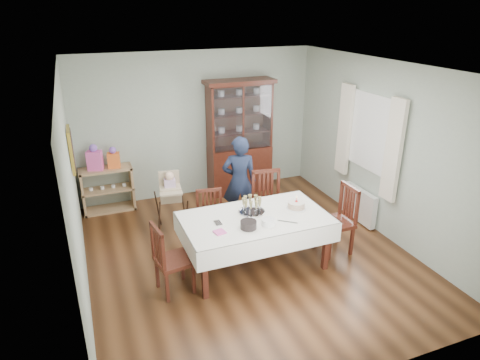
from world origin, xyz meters
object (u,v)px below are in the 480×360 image
sideboard (108,189)px  champagne_tray (252,208)px  gift_bag_pink (95,159)px  china_cabinet (240,136)px  chair_far_left (212,232)px  chair_end_left (173,271)px  high_chair (171,207)px  gift_bag_orange (114,158)px  chair_end_right (335,233)px  woman (239,182)px  dining_table (255,241)px  birthday_cake (296,205)px  chair_far_right (268,218)px

sideboard → champagne_tray: 3.02m
sideboard → gift_bag_pink: 0.62m
china_cabinet → champagne_tray: china_cabinet is taller
chair_far_left → gift_bag_pink: bearing=135.9°
chair_end_left → high_chair: (0.36, 1.64, 0.11)m
champagne_tray → gift_bag_orange: gift_bag_orange is taller
chair_end_right → gift_bag_orange: 3.93m
chair_end_left → champagne_tray: champagne_tray is taller
sideboard → woman: woman is taller
champagne_tray → gift_bag_orange: 2.89m
dining_table → china_cabinet: china_cabinet is taller
high_chair → gift_bag_pink: gift_bag_pink is taller
high_chair → birthday_cake: size_ratio=3.60×
woman → birthday_cake: size_ratio=5.51×
sideboard → high_chair: bearing=-51.0°
gift_bag_pink → gift_bag_orange: 0.31m
sideboard → chair_end_left: 2.79m
china_cabinet → chair_end_right: 2.80m
chair_end_right → birthday_cake: bearing=-100.4°
sideboard → chair_far_left: 2.32m
china_cabinet → chair_end_right: size_ratio=2.12×
chair_far_left → chair_far_right: (0.95, 0.02, 0.05)m
chair_end_right → gift_bag_orange: (-2.83, 2.64, 0.66)m
chair_end_right → gift_bag_orange: gift_bag_orange is taller
china_cabinet → gift_bag_pink: 2.65m
dining_table → high_chair: high_chair is taller
chair_end_right → champagne_tray: bearing=-100.2°
chair_end_left → dining_table: bearing=-91.1°
chair_end_left → birthday_cake: (1.84, 0.19, 0.52)m
chair_far_left → woman: bearing=48.0°
china_cabinet → birthday_cake: china_cabinet is taller
chair_end_right → woman: size_ratio=0.67×
chair_far_right → woman: 0.76m
high_chair → gift_bag_orange: gift_bag_orange is taller
sideboard → dining_table: bearing=-56.1°
china_cabinet → sideboard: bearing=179.5°
dining_table → chair_far_left: chair_far_left is taller
high_chair → gift_bag_orange: bearing=132.0°
chair_end_right → gift_bag_orange: bearing=-133.0°
chair_far_right → woman: (-0.28, 0.53, 0.45)m
chair_far_left → chair_end_left: (-0.78, -0.82, 0.02)m
dining_table → china_cabinet: bearing=73.3°
chair_end_right → woman: (-1.02, 1.29, 0.46)m
chair_far_left → dining_table: bearing=-49.1°
chair_far_left → high_chair: (-0.42, 0.81, 0.12)m
champagne_tray → gift_bag_orange: (-1.58, 2.41, 0.13)m
china_cabinet → chair_far_right: china_cabinet is taller
birthday_cake → high_chair: bearing=135.8°
chair_far_left → chair_end_right: chair_end_right is taller
birthday_cake → gift_bag_orange: size_ratio=0.74×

